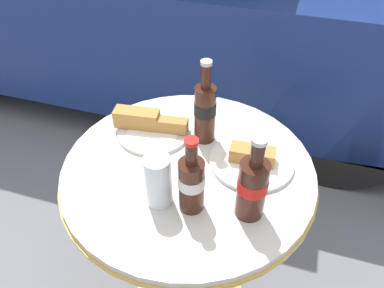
{
  "coord_description": "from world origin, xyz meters",
  "views": [
    {
      "loc": [
        0.23,
        -0.7,
        1.45
      ],
      "look_at": [
        0.0,
        0.03,
        0.78
      ],
      "focal_mm": 35.0,
      "sensor_mm": 36.0,
      "label": 1
    }
  ],
  "objects_px": {
    "bistro_table": "(189,211)",
    "lunch_plate_near": "(151,126)",
    "lunch_plate_far": "(252,159)",
    "cola_bottle_left": "(205,111)",
    "cola_bottle_center": "(252,186)",
    "drinking_glass": "(159,183)",
    "cola_bottle_right": "(191,182)"
  },
  "relations": [
    {
      "from": "bistro_table",
      "to": "lunch_plate_near",
      "type": "bearing_deg",
      "value": 144.97
    },
    {
      "from": "bistro_table",
      "to": "lunch_plate_far",
      "type": "relative_size",
      "value": 3.11
    },
    {
      "from": "cola_bottle_left",
      "to": "cola_bottle_center",
      "type": "bearing_deg",
      "value": -52.72
    },
    {
      "from": "bistro_table",
      "to": "drinking_glass",
      "type": "distance_m",
      "value": 0.3
    },
    {
      "from": "cola_bottle_right",
      "to": "drinking_glass",
      "type": "bearing_deg",
      "value": -174.1
    },
    {
      "from": "cola_bottle_right",
      "to": "lunch_plate_near",
      "type": "relative_size",
      "value": 0.92
    },
    {
      "from": "lunch_plate_near",
      "to": "lunch_plate_far",
      "type": "bearing_deg",
      "value": -8.13
    },
    {
      "from": "cola_bottle_left",
      "to": "lunch_plate_near",
      "type": "height_order",
      "value": "cola_bottle_left"
    },
    {
      "from": "lunch_plate_far",
      "to": "cola_bottle_right",
      "type": "bearing_deg",
      "value": -120.23
    },
    {
      "from": "bistro_table",
      "to": "drinking_glass",
      "type": "xyz_separation_m",
      "value": [
        -0.03,
        -0.14,
        0.27
      ]
    },
    {
      "from": "cola_bottle_center",
      "to": "drinking_glass",
      "type": "xyz_separation_m",
      "value": [
        -0.22,
        -0.03,
        -0.03
      ]
    },
    {
      "from": "drinking_glass",
      "to": "lunch_plate_near",
      "type": "height_order",
      "value": "drinking_glass"
    },
    {
      "from": "bistro_table",
      "to": "cola_bottle_right",
      "type": "xyz_separation_m",
      "value": [
        0.05,
        -0.13,
        0.29
      ]
    },
    {
      "from": "bistro_table",
      "to": "cola_bottle_left",
      "type": "bearing_deg",
      "value": 85.43
    },
    {
      "from": "cola_bottle_left",
      "to": "drinking_glass",
      "type": "xyz_separation_m",
      "value": [
        -0.04,
        -0.27,
        -0.04
      ]
    },
    {
      "from": "cola_bottle_center",
      "to": "lunch_plate_near",
      "type": "height_order",
      "value": "cola_bottle_center"
    },
    {
      "from": "bistro_table",
      "to": "cola_bottle_right",
      "type": "height_order",
      "value": "cola_bottle_right"
    },
    {
      "from": "cola_bottle_left",
      "to": "cola_bottle_center",
      "type": "xyz_separation_m",
      "value": [
        0.18,
        -0.23,
        -0.01
      ]
    },
    {
      "from": "cola_bottle_left",
      "to": "cola_bottle_right",
      "type": "distance_m",
      "value": 0.26
    },
    {
      "from": "bistro_table",
      "to": "cola_bottle_right",
      "type": "distance_m",
      "value": 0.32
    },
    {
      "from": "bistro_table",
      "to": "drinking_glass",
      "type": "height_order",
      "value": "drinking_glass"
    },
    {
      "from": "drinking_glass",
      "to": "cola_bottle_left",
      "type": "bearing_deg",
      "value": 81.61
    },
    {
      "from": "drinking_glass",
      "to": "lunch_plate_near",
      "type": "relative_size",
      "value": 0.61
    },
    {
      "from": "cola_bottle_right",
      "to": "lunch_plate_far",
      "type": "relative_size",
      "value": 0.92
    },
    {
      "from": "bistro_table",
      "to": "cola_bottle_center",
      "type": "bearing_deg",
      "value": -29.97
    },
    {
      "from": "bistro_table",
      "to": "lunch_plate_far",
      "type": "bearing_deg",
      "value": 20.77
    },
    {
      "from": "lunch_plate_far",
      "to": "drinking_glass",
      "type": "bearing_deg",
      "value": -133.61
    },
    {
      "from": "cola_bottle_right",
      "to": "lunch_plate_near",
      "type": "height_order",
      "value": "cola_bottle_right"
    },
    {
      "from": "drinking_glass",
      "to": "lunch_plate_far",
      "type": "height_order",
      "value": "drinking_glass"
    },
    {
      "from": "lunch_plate_near",
      "to": "lunch_plate_far",
      "type": "height_order",
      "value": "lunch_plate_near"
    },
    {
      "from": "cola_bottle_center",
      "to": "lunch_plate_near",
      "type": "xyz_separation_m",
      "value": [
        -0.34,
        0.22,
        -0.07
      ]
    },
    {
      "from": "cola_bottle_center",
      "to": "lunch_plate_far",
      "type": "height_order",
      "value": "cola_bottle_center"
    }
  ]
}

